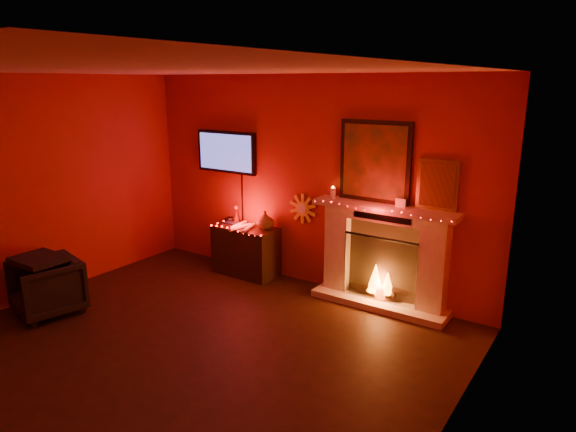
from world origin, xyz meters
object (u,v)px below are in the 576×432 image
fireplace (384,246)px  sunburst_clock (303,209)px  tv (226,152)px  console_table (246,248)px  armchair (47,287)px

fireplace → sunburst_clock: (-1.19, 0.09, 0.28)m
fireplace → tv: 2.61m
console_table → armchair: size_ratio=1.31×
sunburst_clock → console_table: (-0.77, -0.22, -0.63)m
sunburst_clock → armchair: 3.20m
sunburst_clock → console_table: 1.02m
fireplace → tv: bearing=178.5°
armchair → tv: bearing=88.9°
sunburst_clock → console_table: sunburst_clock is taller
tv → fireplace: bearing=-1.5°
sunburst_clock → armchair: size_ratio=0.57×
tv → sunburst_clock: size_ratio=3.10×
fireplace → armchair: fireplace is taller
console_table → armchair: bearing=-116.4°
fireplace → sunburst_clock: fireplace is taller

